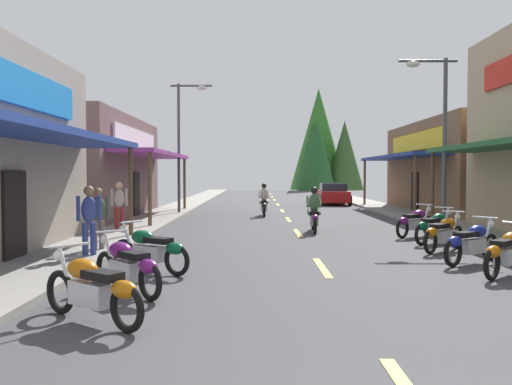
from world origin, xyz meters
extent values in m
cube|color=#424244|center=(0.00, 23.09, -0.05)|extent=(9.66, 76.19, 0.10)
cube|color=gray|center=(-5.88, 23.09, 0.06)|extent=(2.10, 76.19, 0.12)
cube|color=gray|center=(5.88, 23.09, 0.06)|extent=(2.10, 76.19, 0.12)
cube|color=#E0C64C|center=(0.00, 8.89, 0.01)|extent=(0.16, 2.40, 0.01)
cube|color=#E0C64C|center=(0.00, 15.54, 0.01)|extent=(0.16, 2.40, 0.01)
cube|color=#E0C64C|center=(0.00, 20.94, 0.01)|extent=(0.16, 2.40, 0.01)
cube|color=#E0C64C|center=(0.00, 26.37, 0.01)|extent=(0.16, 2.40, 0.01)
cube|color=#E0C64C|center=(0.00, 32.16, 0.01)|extent=(0.16, 2.40, 0.01)
cube|color=#E0C64C|center=(0.00, 38.57, 0.01)|extent=(0.16, 2.40, 0.01)
cube|color=#E0C64C|center=(0.00, 44.14, 0.01)|extent=(0.16, 2.40, 0.01)
cube|color=#E0C64C|center=(0.00, 50.22, 0.01)|extent=(0.16, 2.40, 0.01)
cube|color=navy|center=(-6.03, 9.50, 2.90)|extent=(1.80, 9.52, 0.16)
cylinder|color=brown|center=(-5.33, 14.06, 1.41)|extent=(0.14, 0.14, 2.82)
cube|color=#197FCC|center=(-6.87, 9.50, 4.05)|extent=(0.10, 7.41, 0.90)
cube|color=black|center=(-6.89, 9.50, 1.05)|extent=(0.08, 1.10, 2.10)
cube|color=brown|center=(-11.15, 21.81, 2.29)|extent=(8.46, 11.03, 4.58)
cube|color=#8C338C|center=(-6.03, 21.81, 2.90)|extent=(1.80, 9.93, 0.16)
cylinder|color=brown|center=(-5.33, 17.05, 1.41)|extent=(0.14, 0.14, 2.82)
cylinder|color=brown|center=(-5.33, 26.58, 1.41)|extent=(0.14, 0.14, 2.82)
cube|color=white|center=(-6.87, 21.81, 3.57)|extent=(0.10, 7.72, 0.90)
cube|color=black|center=(-6.89, 21.81, 1.05)|extent=(0.08, 1.10, 2.10)
cylinder|color=brown|center=(5.33, 17.85, 1.41)|extent=(0.14, 0.14, 2.82)
cube|color=brown|center=(10.85, 25.35, 2.36)|extent=(7.85, 12.12, 4.72)
cube|color=navy|center=(6.03, 25.35, 2.90)|extent=(1.80, 10.91, 0.16)
cylinder|color=brown|center=(5.33, 20.09, 1.41)|extent=(0.14, 0.14, 2.82)
cylinder|color=brown|center=(5.33, 30.60, 1.41)|extent=(0.14, 0.14, 2.82)
cube|color=yellow|center=(6.87, 25.35, 3.68)|extent=(0.10, 8.48, 0.90)
cube|color=black|center=(6.89, 25.35, 1.05)|extent=(0.08, 1.10, 2.10)
cylinder|color=#474C51|center=(-5.23, 23.82, 3.22)|extent=(0.14, 0.14, 6.44)
cylinder|color=#474C51|center=(-4.60, 23.82, 6.34)|extent=(2.06, 0.10, 0.10)
ellipsoid|color=silver|center=(-4.08, 23.82, 6.24)|extent=(0.50, 0.30, 0.24)
cylinder|color=#474C51|center=(5.23, 16.31, 3.04)|extent=(0.14, 0.14, 6.08)
cylinder|color=#474C51|center=(4.60, 16.31, 5.98)|extent=(2.06, 0.10, 0.10)
ellipsoid|color=silver|center=(4.08, 16.31, 5.88)|extent=(0.50, 0.30, 0.24)
torus|color=black|center=(3.04, 7.48, 0.32)|extent=(0.53, 0.52, 0.64)
cube|color=silver|center=(3.58, 8.00, 0.40)|extent=(0.70, 0.69, 0.32)
cube|color=black|center=(3.40, 7.83, 0.68)|extent=(0.63, 0.62, 0.12)
ellipsoid|color=#BF660C|center=(3.08, 7.52, 0.55)|extent=(0.48, 0.48, 0.24)
torus|color=black|center=(4.05, 9.87, 0.32)|extent=(0.57, 0.47, 0.64)
torus|color=black|center=(2.85, 8.96, 0.32)|extent=(0.57, 0.47, 0.64)
cube|color=silver|center=(3.45, 9.42, 0.40)|extent=(0.73, 0.65, 0.32)
ellipsoid|color=navy|center=(3.61, 9.54, 0.72)|extent=(0.64, 0.59, 0.28)
cube|color=black|center=(3.25, 9.27, 0.68)|extent=(0.65, 0.58, 0.12)
ellipsoid|color=navy|center=(2.89, 8.99, 0.55)|extent=(0.50, 0.46, 0.24)
cylinder|color=silver|center=(3.94, 9.79, 0.65)|extent=(0.33, 0.27, 0.71)
cylinder|color=silver|center=(3.85, 9.72, 1.02)|extent=(0.39, 0.50, 0.04)
sphere|color=white|center=(4.07, 9.89, 0.85)|extent=(0.16, 0.16, 0.16)
torus|color=black|center=(4.02, 11.85, 0.32)|extent=(0.52, 0.52, 0.64)
torus|color=black|center=(2.96, 10.80, 0.32)|extent=(0.52, 0.52, 0.64)
cube|color=silver|center=(3.49, 11.33, 0.40)|extent=(0.69, 0.69, 0.32)
ellipsoid|color=#BF660C|center=(3.63, 11.47, 0.72)|extent=(0.62, 0.62, 0.28)
cube|color=black|center=(3.31, 11.15, 0.68)|extent=(0.62, 0.62, 0.12)
ellipsoid|color=#BF660C|center=(2.99, 10.83, 0.55)|extent=(0.48, 0.48, 0.24)
cylinder|color=silver|center=(3.93, 11.76, 0.65)|extent=(0.31, 0.30, 0.71)
cylinder|color=silver|center=(3.84, 11.68, 1.02)|extent=(0.45, 0.45, 0.04)
sphere|color=white|center=(4.04, 11.88, 0.85)|extent=(0.16, 0.16, 0.16)
torus|color=black|center=(4.36, 13.47, 0.32)|extent=(0.54, 0.50, 0.64)
torus|color=black|center=(3.25, 12.46, 0.32)|extent=(0.54, 0.50, 0.64)
cube|color=silver|center=(3.80, 12.97, 0.40)|extent=(0.71, 0.68, 0.32)
ellipsoid|color=#0C5933|center=(3.95, 13.10, 0.72)|extent=(0.63, 0.61, 0.28)
cube|color=black|center=(3.62, 12.80, 0.68)|extent=(0.63, 0.61, 0.12)
ellipsoid|color=#0C5933|center=(3.28, 12.50, 0.55)|extent=(0.49, 0.47, 0.24)
cylinder|color=silver|center=(4.26, 13.38, 0.65)|extent=(0.32, 0.29, 0.71)
cylinder|color=silver|center=(4.17, 13.30, 1.02)|extent=(0.43, 0.47, 0.04)
sphere|color=white|center=(4.38, 13.49, 0.85)|extent=(0.16, 0.16, 0.16)
torus|color=black|center=(4.26, 15.02, 0.32)|extent=(0.55, 0.50, 0.64)
torus|color=black|center=(3.14, 14.02, 0.32)|extent=(0.55, 0.50, 0.64)
cube|color=silver|center=(3.70, 14.52, 0.40)|extent=(0.71, 0.67, 0.32)
ellipsoid|color=#721972|center=(3.85, 14.65, 0.72)|extent=(0.63, 0.61, 0.28)
cube|color=black|center=(3.51, 14.35, 0.68)|extent=(0.63, 0.61, 0.12)
ellipsoid|color=#721972|center=(3.18, 14.06, 0.55)|extent=(0.49, 0.47, 0.24)
cylinder|color=silver|center=(4.16, 14.93, 0.65)|extent=(0.32, 0.29, 0.71)
cylinder|color=silver|center=(4.07, 14.85, 1.02)|extent=(0.43, 0.48, 0.04)
sphere|color=white|center=(4.28, 15.04, 0.85)|extent=(0.16, 0.16, 0.16)
torus|color=black|center=(-4.25, 5.10, 0.32)|extent=(0.57, 0.47, 0.64)
torus|color=black|center=(-3.07, 4.18, 0.32)|extent=(0.57, 0.47, 0.64)
cube|color=silver|center=(-3.66, 4.64, 0.40)|extent=(0.72, 0.65, 0.32)
ellipsoid|color=#BF660C|center=(-3.82, 4.76, 0.72)|extent=(0.64, 0.60, 0.28)
cube|color=black|center=(-3.46, 4.49, 0.68)|extent=(0.65, 0.59, 0.12)
ellipsoid|color=#BF660C|center=(-3.11, 4.21, 0.55)|extent=(0.49, 0.46, 0.24)
cylinder|color=silver|center=(-4.15, 5.02, 0.65)|extent=(0.33, 0.28, 0.71)
cylinder|color=silver|center=(-4.05, 4.95, 1.02)|extent=(0.40, 0.50, 0.04)
sphere|color=white|center=(-4.28, 5.12, 0.85)|extent=(0.16, 0.16, 0.16)
torus|color=black|center=(-4.12, 6.97, 0.32)|extent=(0.51, 0.54, 0.64)
torus|color=black|center=(-3.11, 5.86, 0.32)|extent=(0.51, 0.54, 0.64)
cube|color=silver|center=(-3.61, 6.42, 0.40)|extent=(0.68, 0.71, 0.32)
ellipsoid|color=#721972|center=(-3.75, 6.56, 0.72)|extent=(0.61, 0.63, 0.28)
cube|color=black|center=(-3.45, 6.23, 0.68)|extent=(0.61, 0.63, 0.12)
ellipsoid|color=#721972|center=(-3.14, 5.90, 0.55)|extent=(0.47, 0.49, 0.24)
cylinder|color=silver|center=(-4.03, 6.87, 0.65)|extent=(0.30, 0.31, 0.71)
cylinder|color=silver|center=(-3.95, 6.79, 1.02)|extent=(0.47, 0.43, 0.04)
sphere|color=white|center=(-4.14, 6.99, 0.85)|extent=(0.16, 0.16, 0.16)
torus|color=black|center=(-4.23, 8.76, 0.32)|extent=(0.59, 0.44, 0.64)
torus|color=black|center=(-2.99, 7.92, 0.32)|extent=(0.59, 0.44, 0.64)
cube|color=silver|center=(-3.61, 8.34, 0.40)|extent=(0.74, 0.62, 0.32)
ellipsoid|color=#0C5933|center=(-3.78, 8.45, 0.72)|extent=(0.64, 0.58, 0.28)
cube|color=black|center=(-3.40, 8.20, 0.68)|extent=(0.65, 0.57, 0.12)
ellipsoid|color=#0C5933|center=(-3.03, 7.95, 0.55)|extent=(0.50, 0.44, 0.24)
cylinder|color=silver|center=(-4.12, 8.69, 0.65)|extent=(0.34, 0.26, 0.71)
cylinder|color=silver|center=(-4.03, 8.62, 1.02)|extent=(0.37, 0.52, 0.04)
sphere|color=white|center=(-4.26, 8.78, 0.85)|extent=(0.16, 0.16, 0.16)
torus|color=black|center=(0.64, 16.73, 0.32)|extent=(0.14, 0.64, 0.64)
torus|color=black|center=(0.55, 15.24, 0.32)|extent=(0.14, 0.64, 0.64)
cube|color=silver|center=(0.59, 15.99, 0.40)|extent=(0.32, 0.72, 0.32)
ellipsoid|color=#721972|center=(0.61, 16.19, 0.72)|extent=(0.35, 0.58, 0.28)
cube|color=black|center=(0.58, 15.74, 0.68)|extent=(0.31, 0.62, 0.12)
ellipsoid|color=#721972|center=(0.55, 15.29, 0.55)|extent=(0.27, 0.45, 0.24)
cylinder|color=silver|center=(0.63, 16.60, 0.65)|extent=(0.08, 0.37, 0.71)
cylinder|color=silver|center=(0.62, 16.49, 1.02)|extent=(0.60, 0.07, 0.04)
sphere|color=white|center=(0.64, 16.76, 0.85)|extent=(0.16, 0.16, 0.16)
ellipsoid|color=#3F593F|center=(0.59, 15.84, 1.05)|extent=(0.40, 0.40, 0.64)
sphere|color=black|center=(0.59, 15.89, 1.45)|extent=(0.24, 0.24, 0.24)
cylinder|color=#3F593F|center=(0.44, 16.02, 0.70)|extent=(0.16, 0.43, 0.24)
cylinder|color=#3F593F|center=(0.40, 16.15, 1.05)|extent=(0.13, 0.51, 0.40)
cylinder|color=#3F593F|center=(0.76, 16.00, 0.70)|extent=(0.16, 0.43, 0.24)
cylinder|color=#3F593F|center=(0.81, 16.12, 1.05)|extent=(0.13, 0.51, 0.40)
torus|color=black|center=(-1.05, 23.70, 0.32)|extent=(0.11, 0.64, 0.64)
torus|color=black|center=(-1.04, 22.20, 0.32)|extent=(0.11, 0.64, 0.64)
cube|color=silver|center=(-1.04, 22.95, 0.40)|extent=(0.29, 0.70, 0.32)
ellipsoid|color=black|center=(-1.05, 23.15, 0.72)|extent=(0.33, 0.56, 0.28)
cube|color=black|center=(-1.04, 22.70, 0.68)|extent=(0.29, 0.60, 0.12)
ellipsoid|color=black|center=(-1.04, 22.25, 0.55)|extent=(0.24, 0.44, 0.24)
cylinder|color=silver|center=(-1.05, 23.57, 0.65)|extent=(0.06, 0.37, 0.71)
cylinder|color=silver|center=(-1.05, 23.45, 1.02)|extent=(0.60, 0.05, 0.04)
sphere|color=white|center=(-1.05, 23.73, 0.85)|extent=(0.16, 0.16, 0.16)
ellipsoid|color=#B2A599|center=(-1.04, 22.80, 1.05)|extent=(0.38, 0.38, 0.64)
sphere|color=black|center=(-1.04, 22.85, 1.45)|extent=(0.24, 0.24, 0.24)
cylinder|color=#B2A599|center=(-1.20, 22.97, 0.70)|extent=(0.14, 0.42, 0.24)
cylinder|color=#B2A599|center=(-1.25, 23.10, 1.05)|extent=(0.10, 0.51, 0.40)
cylinder|color=#B2A599|center=(-0.88, 22.97, 0.70)|extent=(0.14, 0.42, 0.24)
cylinder|color=#B2A599|center=(-0.84, 23.10, 1.05)|extent=(0.10, 0.51, 0.40)
cylinder|color=#333F8C|center=(-5.42, 9.88, 0.44)|extent=(0.14, 0.14, 0.88)
cylinder|color=#333F8C|center=(-5.26, 9.96, 0.44)|extent=(0.14, 0.14, 0.88)
ellipsoid|color=#333F8C|center=(-5.34, 9.92, 1.19)|extent=(0.44, 0.39, 0.62)
cylinder|color=#333F8C|center=(-5.55, 9.82, 1.22)|extent=(0.09, 0.09, 0.59)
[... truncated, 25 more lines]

